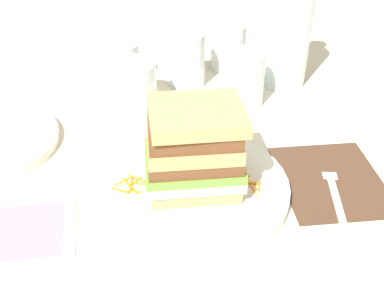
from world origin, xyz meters
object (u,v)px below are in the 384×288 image
at_px(napkin_dark, 331,179).
at_px(juice_glass, 243,81).
at_px(main_plate, 193,186).
at_px(sandwich, 194,147).
at_px(knife, 71,202).
at_px(empty_tumbler_0, 187,59).
at_px(napkin_pink, 30,229).
at_px(fork, 334,188).
at_px(empty_tumbler_3, 228,46).
at_px(empty_tumbler_1, 122,62).
at_px(empty_tumbler_2, 134,84).
at_px(water_bottle, 290,22).

distance_m(napkin_dark, juice_glass, 0.24).
xyz_separation_m(main_plate, sandwich, (0.00, 0.00, 0.06)).
relative_size(knife, empty_tumbler_0, 2.04).
bearing_deg(empty_tumbler_0, napkin_pink, -118.94).
relative_size(main_plate, fork, 1.53).
height_order(napkin_dark, juice_glass, juice_glass).
relative_size(napkin_dark, knife, 0.82).
height_order(main_plate, napkin_pink, main_plate).
bearing_deg(empty_tumbler_3, empty_tumbler_1, -167.64).
height_order(knife, empty_tumbler_0, empty_tumbler_0).
bearing_deg(empty_tumbler_3, knife, -122.27).
height_order(main_plate, empty_tumbler_3, empty_tumbler_3).
height_order(sandwich, empty_tumbler_2, sandwich).
xyz_separation_m(juice_glass, empty_tumbler_2, (-0.19, 0.00, -0.00)).
relative_size(main_plate, empty_tumbler_0, 2.59).
xyz_separation_m(empty_tumbler_0, napkin_pink, (-0.21, -0.37, -0.05)).
distance_m(knife, juice_glass, 0.36).
xyz_separation_m(napkin_dark, napkin_pink, (-0.39, -0.08, -0.00)).
height_order(water_bottle, empty_tumbler_1, water_bottle).
height_order(main_plate, juice_glass, juice_glass).
height_order(juice_glass, napkin_pink, juice_glass).
height_order(fork, empty_tumbler_2, empty_tumbler_2).
relative_size(fork, water_bottle, 0.63).
bearing_deg(juice_glass, napkin_dark, -66.53).
bearing_deg(empty_tumbler_3, fork, -75.12).
distance_m(sandwich, empty_tumbler_0, 0.31).
xyz_separation_m(napkin_dark, empty_tumbler_1, (-0.31, 0.32, 0.03)).
distance_m(napkin_dark, empty_tumbler_3, 0.38).
relative_size(water_bottle, empty_tumbler_3, 2.99).
bearing_deg(napkin_dark, main_plate, -176.35).
bearing_deg(empty_tumbler_0, water_bottle, -1.73).
distance_m(main_plate, knife, 0.16).
height_order(napkin_dark, knife, same).
bearing_deg(water_bottle, main_plate, -121.34).
xyz_separation_m(napkin_dark, empty_tumbler_0, (-0.19, 0.29, 0.05)).
height_order(knife, empty_tumbler_3, empty_tumbler_3).
bearing_deg(main_plate, empty_tumbler_1, 109.71).
relative_size(main_plate, juice_glass, 2.72).
bearing_deg(water_bottle, empty_tumbler_0, 178.27).
bearing_deg(fork, empty_tumbler_1, 132.13).
bearing_deg(main_plate, fork, -3.01).
xyz_separation_m(empty_tumbler_3, napkin_pink, (-0.29, -0.44, -0.04)).
xyz_separation_m(knife, empty_tumbler_0, (0.16, 0.32, 0.05)).
xyz_separation_m(juice_glass, empty_tumbler_0, (-0.09, 0.08, 0.01)).
relative_size(sandwich, napkin_dark, 0.79).
relative_size(knife, empty_tumbler_1, 2.77).
relative_size(main_plate, napkin_pink, 2.60).
relative_size(sandwich, juice_glass, 1.38).
bearing_deg(juice_glass, fork, -69.01).
distance_m(empty_tumbler_0, empty_tumbler_3, 0.11).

